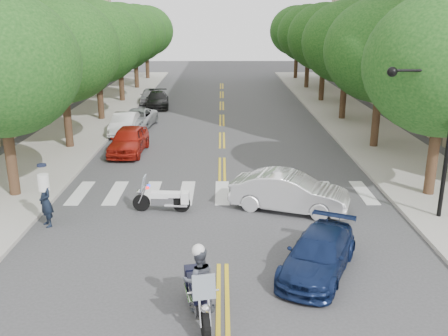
{
  "coord_description": "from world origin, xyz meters",
  "views": [
    {
      "loc": [
        -0.03,
        -13.96,
        7.48
      ],
      "look_at": [
        0.07,
        5.96,
        1.3
      ],
      "focal_mm": 40.0,
      "sensor_mm": 36.0,
      "label": 1
    }
  ],
  "objects_px": {
    "motorcycle_parked": "(166,199)",
    "officer_standing": "(46,201)",
    "motorcycle_police": "(199,284)",
    "convertible": "(289,192)",
    "sedan_blue": "(318,254)"
  },
  "relations": [
    {
      "from": "sedan_blue",
      "to": "motorcycle_parked",
      "type": "bearing_deg",
      "value": 160.95
    },
    {
      "from": "convertible",
      "to": "motorcycle_police",
      "type": "bearing_deg",
      "value": 175.48
    },
    {
      "from": "motorcycle_police",
      "to": "sedan_blue",
      "type": "bearing_deg",
      "value": -158.34
    },
    {
      "from": "motorcycle_police",
      "to": "officer_standing",
      "type": "relative_size",
      "value": 1.31
    },
    {
      "from": "convertible",
      "to": "sedan_blue",
      "type": "height_order",
      "value": "convertible"
    },
    {
      "from": "motorcycle_police",
      "to": "motorcycle_parked",
      "type": "relative_size",
      "value": 1.1
    },
    {
      "from": "motorcycle_parked",
      "to": "officer_standing",
      "type": "height_order",
      "value": "officer_standing"
    },
    {
      "from": "motorcycle_police",
      "to": "officer_standing",
      "type": "height_order",
      "value": "motorcycle_police"
    },
    {
      "from": "convertible",
      "to": "sedan_blue",
      "type": "distance_m",
      "value": 5.01
    },
    {
      "from": "motorcycle_parked",
      "to": "officer_standing",
      "type": "bearing_deg",
      "value": 111.15
    },
    {
      "from": "officer_standing",
      "to": "convertible",
      "type": "relative_size",
      "value": 0.41
    },
    {
      "from": "motorcycle_parked",
      "to": "sedan_blue",
      "type": "relative_size",
      "value": 0.55
    },
    {
      "from": "motorcycle_parked",
      "to": "convertible",
      "type": "xyz_separation_m",
      "value": [
        4.84,
        0.12,
        0.25
      ]
    },
    {
      "from": "motorcycle_parked",
      "to": "sedan_blue",
      "type": "distance_m",
      "value": 7.04
    },
    {
      "from": "motorcycle_parked",
      "to": "motorcycle_police",
      "type": "bearing_deg",
      "value": -164.36
    }
  ]
}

